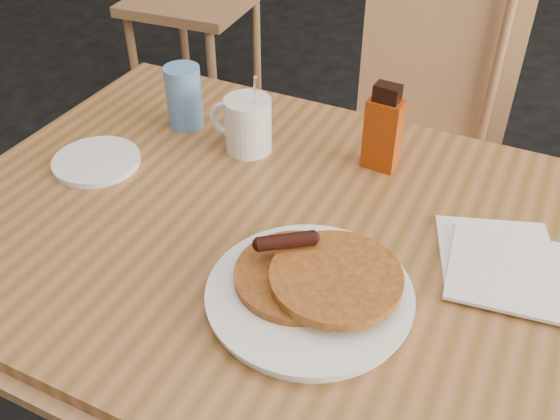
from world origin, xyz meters
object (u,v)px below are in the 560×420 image
object	(u,v)px
syrup_bottle	(383,130)
blue_tumbler	(184,97)
chair_main_far	(422,127)
main_table	(305,251)
pancake_plate	(312,288)
coffee_mug	(247,124)

from	to	relation	value
syrup_bottle	blue_tumbler	bearing A→B (deg)	-172.84
syrup_bottle	blue_tumbler	xyz separation A→B (m)	(-0.40, -0.03, -0.01)
chair_main_far	syrup_bottle	distance (m)	0.60
main_table	pancake_plate	size ratio (longest dim) A/B	4.33
syrup_bottle	blue_tumbler	distance (m)	0.40
coffee_mug	syrup_bottle	distance (m)	0.25
coffee_mug	blue_tumbler	world-z (taller)	coffee_mug
chair_main_far	coffee_mug	bearing A→B (deg)	-126.48
pancake_plate	blue_tumbler	distance (m)	0.54
syrup_bottle	coffee_mug	bearing A→B (deg)	-164.48
main_table	coffee_mug	size ratio (longest dim) A/B	7.67
coffee_mug	syrup_bottle	xyz separation A→B (m)	(0.25, 0.05, 0.02)
pancake_plate	chair_main_far	bearing A→B (deg)	93.51
chair_main_far	pancake_plate	distance (m)	0.92
chair_main_far	coffee_mug	world-z (taller)	coffee_mug
chair_main_far	pancake_plate	bearing A→B (deg)	-103.06
chair_main_far	main_table	bearing A→B (deg)	-107.39
syrup_bottle	blue_tumbler	world-z (taller)	syrup_bottle
main_table	blue_tumbler	world-z (taller)	blue_tumbler
pancake_plate	coffee_mug	world-z (taller)	coffee_mug
pancake_plate	coffee_mug	bearing A→B (deg)	130.67
pancake_plate	blue_tumbler	size ratio (longest dim) A/B	2.35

